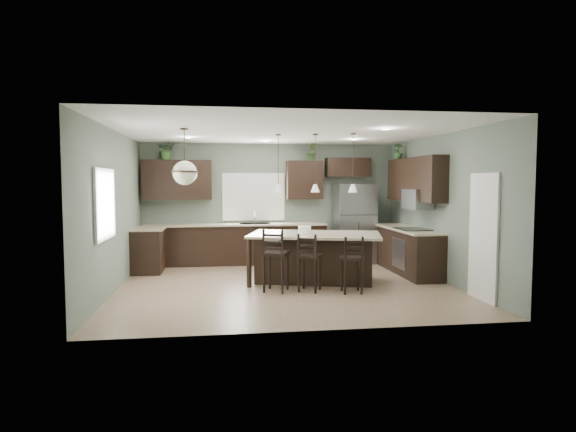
{
  "coord_description": "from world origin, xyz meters",
  "views": [
    {
      "loc": [
        -1.16,
        -8.66,
        1.89
      ],
      "look_at": [
        0.1,
        0.4,
        1.25
      ],
      "focal_mm": 30.0,
      "sensor_mm": 36.0,
      "label": 1
    }
  ],
  "objects_px": {
    "bar_stool_left": "(276,260)",
    "bar_stool_right": "(352,264)",
    "serving_dish": "(305,230)",
    "plant_back_left": "(167,150)",
    "kitchen_island": "(315,258)",
    "refrigerator": "(354,223)",
    "bar_stool_center": "(310,262)"
  },
  "relations": [
    {
      "from": "refrigerator",
      "to": "bar_stool_left",
      "type": "relative_size",
      "value": 1.68
    },
    {
      "from": "refrigerator",
      "to": "plant_back_left",
      "type": "height_order",
      "value": "plant_back_left"
    },
    {
      "from": "plant_back_left",
      "to": "refrigerator",
      "type": "bearing_deg",
      "value": -3.45
    },
    {
      "from": "bar_stool_right",
      "to": "plant_back_left",
      "type": "height_order",
      "value": "plant_back_left"
    },
    {
      "from": "bar_stool_left",
      "to": "bar_stool_right",
      "type": "bearing_deg",
      "value": 10.21
    },
    {
      "from": "kitchen_island",
      "to": "bar_stool_right",
      "type": "distance_m",
      "value": 1.09
    },
    {
      "from": "refrigerator",
      "to": "plant_back_left",
      "type": "xyz_separation_m",
      "value": [
        -4.31,
        0.26,
        1.7
      ]
    },
    {
      "from": "serving_dish",
      "to": "bar_stool_left",
      "type": "height_order",
      "value": "bar_stool_left"
    },
    {
      "from": "bar_stool_right",
      "to": "bar_stool_left",
      "type": "bearing_deg",
      "value": 171.56
    },
    {
      "from": "bar_stool_right",
      "to": "plant_back_left",
      "type": "distance_m",
      "value": 5.22
    },
    {
      "from": "bar_stool_left",
      "to": "plant_back_left",
      "type": "xyz_separation_m",
      "value": [
        -2.14,
        3.04,
        2.08
      ]
    },
    {
      "from": "bar_stool_right",
      "to": "plant_back_left",
      "type": "relative_size",
      "value": 2.16
    },
    {
      "from": "refrigerator",
      "to": "kitchen_island",
      "type": "bearing_deg",
      "value": -123.06
    },
    {
      "from": "kitchen_island",
      "to": "bar_stool_center",
      "type": "relative_size",
      "value": 2.39
    },
    {
      "from": "serving_dish",
      "to": "plant_back_left",
      "type": "bearing_deg",
      "value": 140.61
    },
    {
      "from": "bar_stool_left",
      "to": "bar_stool_right",
      "type": "height_order",
      "value": "bar_stool_left"
    },
    {
      "from": "bar_stool_left",
      "to": "bar_stool_right",
      "type": "xyz_separation_m",
      "value": [
        1.27,
        -0.29,
        -0.06
      ]
    },
    {
      "from": "kitchen_island",
      "to": "bar_stool_right",
      "type": "xyz_separation_m",
      "value": [
        0.45,
        -0.99,
        0.03
      ]
    },
    {
      "from": "bar_stool_center",
      "to": "bar_stool_left",
      "type": "bearing_deg",
      "value": -160.84
    },
    {
      "from": "refrigerator",
      "to": "plant_back_left",
      "type": "relative_size",
      "value": 4.04
    },
    {
      "from": "kitchen_island",
      "to": "bar_stool_center",
      "type": "bearing_deg",
      "value": -92.68
    },
    {
      "from": "kitchen_island",
      "to": "plant_back_left",
      "type": "xyz_separation_m",
      "value": [
        -2.97,
        2.33,
        2.17
      ]
    },
    {
      "from": "serving_dish",
      "to": "bar_stool_right",
      "type": "distance_m",
      "value": 1.32
    },
    {
      "from": "serving_dish",
      "to": "bar_stool_center",
      "type": "distance_m",
      "value": 0.96
    },
    {
      "from": "refrigerator",
      "to": "serving_dish",
      "type": "bearing_deg",
      "value": -127.36
    },
    {
      "from": "refrigerator",
      "to": "kitchen_island",
      "type": "xyz_separation_m",
      "value": [
        -1.35,
        -2.07,
        -0.46
      ]
    },
    {
      "from": "bar_stool_left",
      "to": "kitchen_island",
      "type": "bearing_deg",
      "value": 63.39
    },
    {
      "from": "refrigerator",
      "to": "bar_stool_center",
      "type": "bearing_deg",
      "value": -119.32
    },
    {
      "from": "refrigerator",
      "to": "bar_stool_right",
      "type": "relative_size",
      "value": 1.87
    },
    {
      "from": "bar_stool_left",
      "to": "bar_stool_center",
      "type": "xyz_separation_m",
      "value": [
        0.58,
        -0.07,
        -0.04
      ]
    },
    {
      "from": "bar_stool_center",
      "to": "bar_stool_right",
      "type": "relative_size",
      "value": 1.03
    },
    {
      "from": "kitchen_island",
      "to": "serving_dish",
      "type": "xyz_separation_m",
      "value": [
        -0.19,
        0.05,
        0.53
      ]
    }
  ]
}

